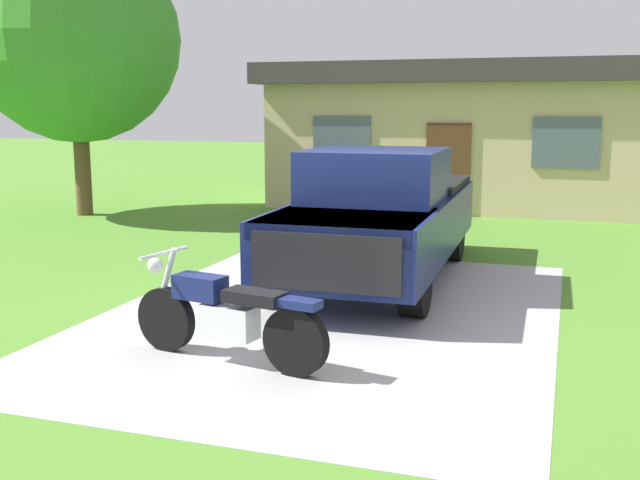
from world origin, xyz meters
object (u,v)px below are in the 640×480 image
at_px(pickup_truck, 382,214).
at_px(neighbor_house, 464,133).
at_px(shade_tree, 76,39).
at_px(motorcycle, 226,315).

bearing_deg(pickup_truck, neighbor_house, 90.61).
distance_m(pickup_truck, shade_tree, 9.59).
height_order(motorcycle, neighbor_house, neighbor_house).
xyz_separation_m(motorcycle, neighbor_house, (0.48, 13.27, 1.32)).
height_order(pickup_truck, neighbor_house, neighbor_house).
relative_size(motorcycle, shade_tree, 0.35).
bearing_deg(neighbor_house, pickup_truck, -89.39).
height_order(motorcycle, pickup_truck, pickup_truck).
height_order(motorcycle, shade_tree, shade_tree).
distance_m(shade_tree, neighbor_house, 9.65).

